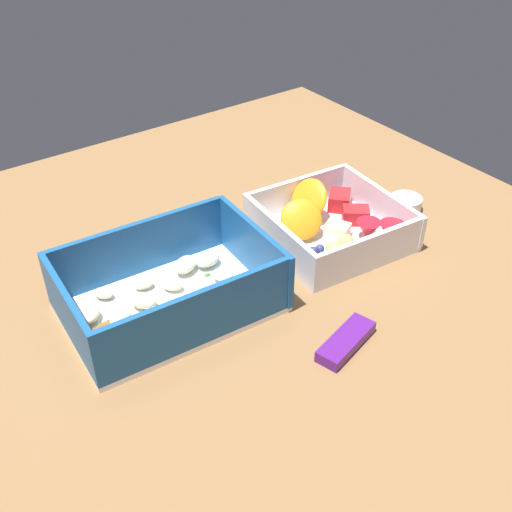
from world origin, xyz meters
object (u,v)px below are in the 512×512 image
(candy_bar, at_px, (346,341))
(paper_cup_liner, at_px, (408,205))
(pasta_container, at_px, (168,293))
(fruit_bowl, at_px, (333,225))

(candy_bar, height_order, paper_cup_liner, paper_cup_liner)
(pasta_container, xyz_separation_m, candy_bar, (-0.11, 0.14, -0.02))
(fruit_bowl, relative_size, paper_cup_liner, 4.11)
(candy_bar, relative_size, paper_cup_liner, 1.77)
(pasta_container, relative_size, paper_cup_liner, 5.36)
(candy_bar, distance_m, paper_cup_liner, 0.26)
(fruit_bowl, relative_size, candy_bar, 2.32)
(pasta_container, bearing_deg, paper_cup_liner, -178.39)
(paper_cup_liner, bearing_deg, pasta_container, -1.94)
(pasta_container, height_order, candy_bar, pasta_container)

